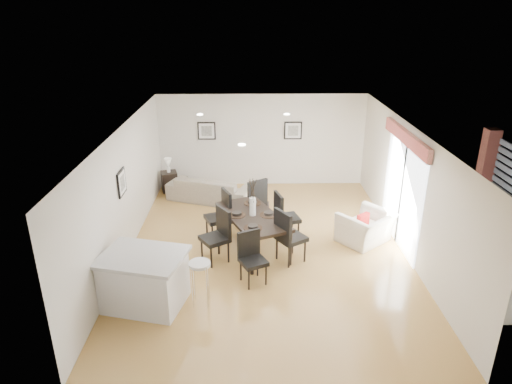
{
  "coord_description": "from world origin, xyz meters",
  "views": [
    {
      "loc": [
        -0.36,
        -8.9,
        4.96
      ],
      "look_at": [
        -0.22,
        0.4,
        1.18
      ],
      "focal_mm": 32.0,
      "sensor_mm": 36.0,
      "label": 1
    }
  ],
  "objects_px": {
    "sofa": "(210,189)",
    "dining_chair_foot": "(255,199)",
    "dining_chair_wfar": "(222,213)",
    "side_table": "(170,181)",
    "bar_stool": "(200,268)",
    "coffee_table": "(250,212)",
    "dining_chair_enear": "(287,234)",
    "dining_chair_efar": "(283,214)",
    "dining_table": "(253,219)",
    "dining_chair_wnear": "(219,232)",
    "armchair": "(366,227)",
    "dining_chair_head": "(251,254)",
    "kitchen_island": "(144,280)"
  },
  "relations": [
    {
      "from": "sofa",
      "to": "bar_stool",
      "type": "xyz_separation_m",
      "value": [
        0.21,
        -4.76,
        0.39
      ]
    },
    {
      "from": "dining_chair_wfar",
      "to": "dining_chair_efar",
      "type": "xyz_separation_m",
      "value": [
        1.4,
        -0.06,
        -0.01
      ]
    },
    {
      "from": "dining_table",
      "to": "coffee_table",
      "type": "bearing_deg",
      "value": 68.24
    },
    {
      "from": "coffee_table",
      "to": "sofa",
      "type": "bearing_deg",
      "value": 132.87
    },
    {
      "from": "dining_chair_wfar",
      "to": "dining_chair_head",
      "type": "xyz_separation_m",
      "value": [
        0.66,
        -1.78,
        -0.07
      ]
    },
    {
      "from": "dining_chair_wfar",
      "to": "kitchen_island",
      "type": "height_order",
      "value": "dining_chair_wfar"
    },
    {
      "from": "armchair",
      "to": "dining_chair_foot",
      "type": "relative_size",
      "value": 0.92
    },
    {
      "from": "dining_chair_wnear",
      "to": "side_table",
      "type": "distance_m",
      "value": 4.28
    },
    {
      "from": "dining_chair_efar",
      "to": "armchair",
      "type": "bearing_deg",
      "value": -110.3
    },
    {
      "from": "dining_chair_wfar",
      "to": "side_table",
      "type": "relative_size",
      "value": 2.0
    },
    {
      "from": "coffee_table",
      "to": "side_table",
      "type": "relative_size",
      "value": 1.63
    },
    {
      "from": "dining_chair_head",
      "to": "dining_chair_foot",
      "type": "distance_m",
      "value": 2.48
    },
    {
      "from": "dining_chair_enear",
      "to": "dining_chair_foot",
      "type": "height_order",
      "value": "dining_chair_foot"
    },
    {
      "from": "dining_chair_efar",
      "to": "dining_chair_foot",
      "type": "bearing_deg",
      "value": 24.64
    },
    {
      "from": "dining_chair_efar",
      "to": "side_table",
      "type": "bearing_deg",
      "value": 30.18
    },
    {
      "from": "kitchen_island",
      "to": "coffee_table",
      "type": "bearing_deg",
      "value": 75.55
    },
    {
      "from": "dining_chair_wnear",
      "to": "bar_stool",
      "type": "height_order",
      "value": "dining_chair_wnear"
    },
    {
      "from": "dining_chair_enear",
      "to": "dining_chair_efar",
      "type": "distance_m",
      "value": 1.02
    },
    {
      "from": "sofa",
      "to": "dining_chair_foot",
      "type": "xyz_separation_m",
      "value": [
        1.21,
        -1.55,
        0.33
      ]
    },
    {
      "from": "dining_chair_wnear",
      "to": "dining_chair_enear",
      "type": "xyz_separation_m",
      "value": [
        1.42,
        -0.11,
        0.01
      ]
    },
    {
      "from": "dining_chair_wfar",
      "to": "coffee_table",
      "type": "distance_m",
      "value": 1.28
    },
    {
      "from": "sofa",
      "to": "dining_chair_foot",
      "type": "bearing_deg",
      "value": 147.54
    },
    {
      "from": "side_table",
      "to": "coffee_table",
      "type": "bearing_deg",
      "value": -39.97
    },
    {
      "from": "dining_chair_wfar",
      "to": "coffee_table",
      "type": "bearing_deg",
      "value": 123.73
    },
    {
      "from": "armchair",
      "to": "side_table",
      "type": "height_order",
      "value": "armchair"
    },
    {
      "from": "armchair",
      "to": "dining_chair_enear",
      "type": "height_order",
      "value": "dining_chair_enear"
    },
    {
      "from": "dining_chair_head",
      "to": "coffee_table",
      "type": "bearing_deg",
      "value": 64.69
    },
    {
      "from": "coffee_table",
      "to": "bar_stool",
      "type": "bearing_deg",
      "value": -102.77
    },
    {
      "from": "sofa",
      "to": "dining_chair_enear",
      "type": "xyz_separation_m",
      "value": [
        1.86,
        -3.34,
        0.33
      ]
    },
    {
      "from": "armchair",
      "to": "coffee_table",
      "type": "height_order",
      "value": "armchair"
    },
    {
      "from": "dining_chair_foot",
      "to": "bar_stool",
      "type": "xyz_separation_m",
      "value": [
        -1.0,
        -3.21,
        0.05
      ]
    },
    {
      "from": "dining_chair_wfar",
      "to": "dining_chair_enear",
      "type": "relative_size",
      "value": 0.98
    },
    {
      "from": "dining_chair_wfar",
      "to": "dining_table",
      "type": "bearing_deg",
      "value": 29.69
    },
    {
      "from": "dining_chair_wfar",
      "to": "bar_stool",
      "type": "height_order",
      "value": "dining_chair_wfar"
    },
    {
      "from": "dining_chair_foot",
      "to": "kitchen_island",
      "type": "xyz_separation_m",
      "value": [
        -1.98,
        -3.21,
        -0.16
      ]
    },
    {
      "from": "dining_chair_head",
      "to": "side_table",
      "type": "bearing_deg",
      "value": 90.87
    },
    {
      "from": "dining_chair_head",
      "to": "dining_table",
      "type": "bearing_deg",
      "value": 62.72
    },
    {
      "from": "dining_chair_wnear",
      "to": "coffee_table",
      "type": "distance_m",
      "value": 2.13
    },
    {
      "from": "armchair",
      "to": "dining_chair_wnear",
      "type": "xyz_separation_m",
      "value": [
        -3.26,
        -0.75,
        0.29
      ]
    },
    {
      "from": "dining_table",
      "to": "dining_chair_wnear",
      "type": "xyz_separation_m",
      "value": [
        -0.71,
        -0.44,
        -0.1
      ]
    },
    {
      "from": "dining_table",
      "to": "side_table",
      "type": "height_order",
      "value": "dining_table"
    },
    {
      "from": "side_table",
      "to": "bar_stool",
      "type": "distance_m",
      "value": 5.66
    },
    {
      "from": "dining_chair_foot",
      "to": "coffee_table",
      "type": "relative_size",
      "value": 1.28
    },
    {
      "from": "kitchen_island",
      "to": "dining_chair_efar",
      "type": "bearing_deg",
      "value": 56.71
    },
    {
      "from": "dining_chair_enear",
      "to": "dining_chair_foot",
      "type": "distance_m",
      "value": 1.9
    },
    {
      "from": "kitchen_island",
      "to": "bar_stool",
      "type": "height_order",
      "value": "kitchen_island"
    },
    {
      "from": "dining_chair_foot",
      "to": "bar_stool",
      "type": "distance_m",
      "value": 3.36
    },
    {
      "from": "dining_chair_wfar",
      "to": "dining_chair_foot",
      "type": "distance_m",
      "value": 1.03
    },
    {
      "from": "dining_chair_efar",
      "to": "dining_chair_head",
      "type": "relative_size",
      "value": 1.1
    },
    {
      "from": "coffee_table",
      "to": "side_table",
      "type": "distance_m",
      "value": 3.05
    }
  ]
}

